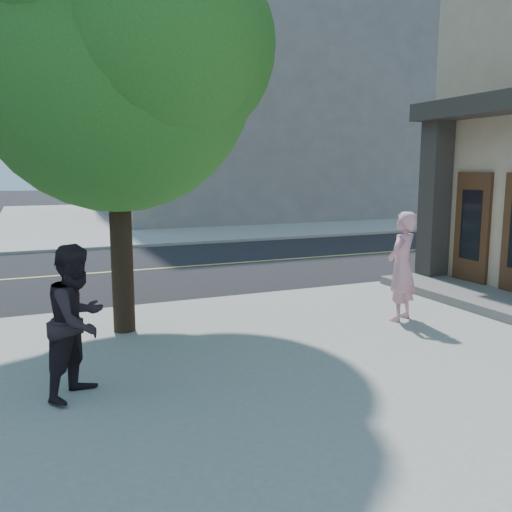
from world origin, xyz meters
name	(u,v)px	position (x,y,z in m)	size (l,w,h in m)	color
ground	(4,324)	(0.00, 0.00, 0.00)	(140.00, 140.00, 0.00)	black
road_ew	(10,279)	(0.00, 4.50, 0.01)	(140.00, 9.00, 0.01)	black
sidewalk_ne	(244,213)	(13.50, 21.50, 0.06)	(29.00, 25.00, 0.12)	gray
filler_ne	(248,102)	(14.00, 22.00, 7.12)	(18.00, 16.00, 14.00)	slate
man_on_phone	(402,266)	(6.79, -3.03, 1.13)	(0.73, 0.48, 2.01)	pink
pedestrian	(78,321)	(1.01, -4.24, 1.06)	(0.92, 0.71, 1.89)	black
street_tree	(121,38)	(2.09, -1.71, 4.97)	(5.66, 5.14, 7.51)	black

